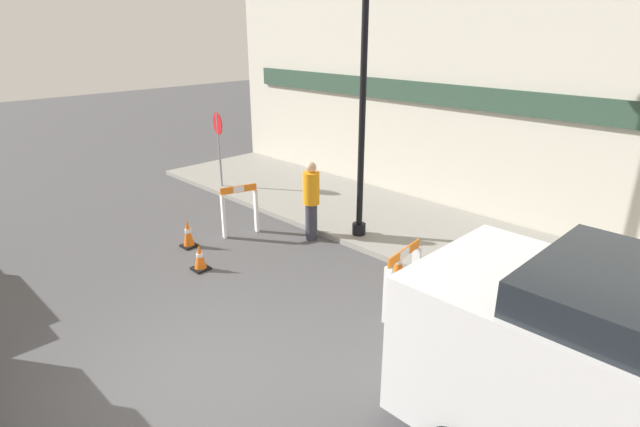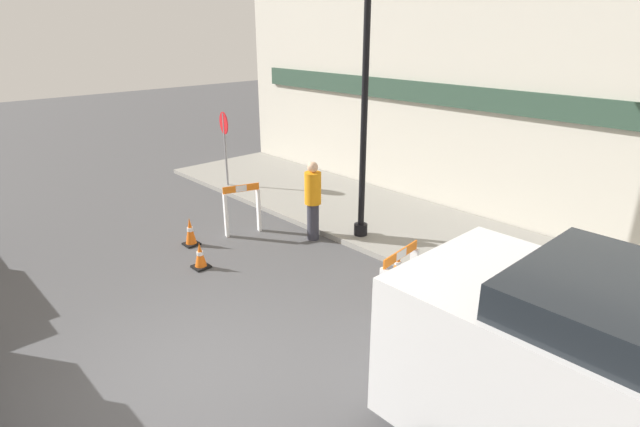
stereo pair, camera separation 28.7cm
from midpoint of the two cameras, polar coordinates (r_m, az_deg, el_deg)
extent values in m
plane|color=#4C4C4F|center=(7.03, -15.16, -18.08)|extent=(60.00, 60.00, 0.00)
cube|color=gray|center=(10.84, 14.07, -3.10)|extent=(18.00, 3.34, 0.12)
cube|color=beige|center=(11.62, 19.91, 11.76)|extent=(18.00, 0.12, 5.50)
cube|color=#2D4738|center=(11.52, 19.69, 11.97)|extent=(16.20, 0.10, 0.50)
cylinder|color=black|center=(10.70, 3.70, -1.75)|extent=(0.29, 0.29, 0.24)
cylinder|color=black|center=(9.97, 4.08, 13.15)|extent=(0.13, 0.13, 5.79)
cylinder|color=gray|center=(13.98, -12.00, 7.05)|extent=(0.06, 0.06, 2.01)
cylinder|color=red|center=(13.83, -12.22, 10.00)|extent=(0.59, 0.15, 0.60)
cube|color=white|center=(11.10, -8.05, 0.30)|extent=(0.14, 0.10, 0.97)
cube|color=white|center=(10.89, -11.72, -0.35)|extent=(0.14, 0.10, 0.97)
cube|color=orange|center=(10.80, -10.05, 2.76)|extent=(0.25, 0.78, 0.15)
cube|color=white|center=(10.80, -10.05, 2.76)|extent=(0.10, 0.24, 0.13)
cube|color=white|center=(7.72, 6.66, -9.33)|extent=(0.14, 0.08, 0.95)
cube|color=white|center=(8.42, 9.89, -6.81)|extent=(0.14, 0.08, 0.95)
cube|color=orange|center=(7.82, 8.56, -4.49)|extent=(0.15, 0.96, 0.15)
cube|color=white|center=(7.82, 8.56, -4.49)|extent=(0.07, 0.29, 0.14)
cube|color=black|center=(9.77, -14.29, -6.10)|extent=(0.30, 0.30, 0.04)
cone|color=orange|center=(9.66, -14.42, -4.74)|extent=(0.22, 0.23, 0.47)
cylinder|color=white|center=(9.65, -14.44, -4.62)|extent=(0.13, 0.13, 0.07)
cube|color=black|center=(10.79, -15.45, -3.56)|extent=(0.30, 0.30, 0.04)
cone|color=orange|center=(10.67, -15.60, -2.07)|extent=(0.22, 0.22, 0.57)
cylinder|color=white|center=(10.66, -15.62, -1.93)|extent=(0.13, 0.13, 0.08)
cube|color=black|center=(9.34, 8.02, -6.91)|extent=(0.30, 0.30, 0.04)
cone|color=orange|center=(9.24, 8.09, -5.60)|extent=(0.22, 0.22, 0.44)
cylinder|color=white|center=(9.23, 8.10, -5.48)|extent=(0.13, 0.13, 0.06)
cylinder|color=#33333D|center=(10.62, -1.77, -0.92)|extent=(0.35, 0.35, 0.81)
cylinder|color=orange|center=(10.36, -1.82, 2.91)|extent=(0.49, 0.49, 0.68)
sphere|color=#DBAD89|center=(10.24, -1.85, 5.30)|extent=(0.31, 0.31, 0.22)
cylinder|color=black|center=(7.10, 22.58, -15.62)|extent=(0.60, 0.18, 0.60)
camera|label=1|loc=(0.14, -90.88, -0.33)|focal=28.00mm
camera|label=2|loc=(0.14, 89.12, 0.33)|focal=28.00mm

